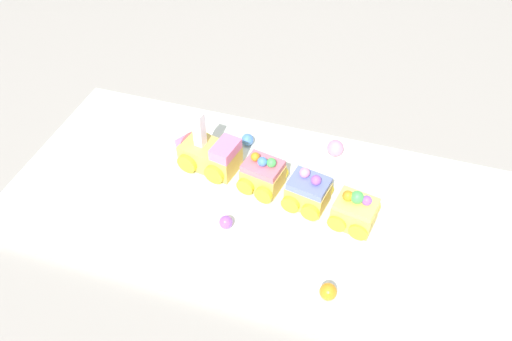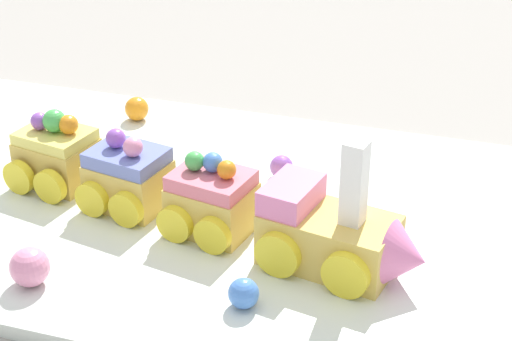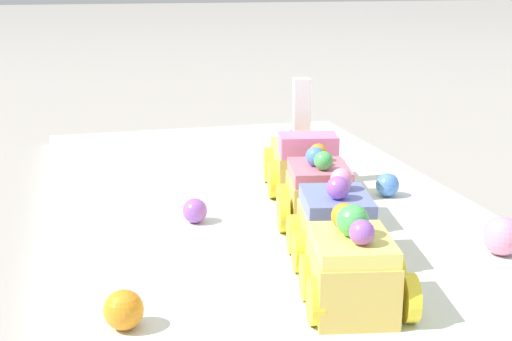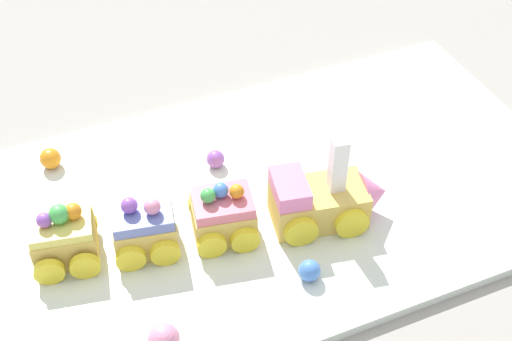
{
  "view_description": "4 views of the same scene",
  "coord_description": "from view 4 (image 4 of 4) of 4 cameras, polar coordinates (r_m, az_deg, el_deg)",
  "views": [
    {
      "loc": [
        -0.16,
        0.52,
        0.63
      ],
      "look_at": [
        0.01,
        -0.04,
        0.04
      ],
      "focal_mm": 35.0,
      "sensor_mm": 36.0,
      "label": 1
    },
    {
      "loc": [
        0.21,
        -0.59,
        0.39
      ],
      "look_at": [
        0.02,
        0.01,
        0.05
      ],
      "focal_mm": 60.0,
      "sensor_mm": 36.0,
      "label": 2
    },
    {
      "loc": [
        -0.55,
        0.16,
        0.22
      ],
      "look_at": [
        0.01,
        0.02,
        0.06
      ],
      "focal_mm": 50.0,
      "sensor_mm": 36.0,
      "label": 3
    },
    {
      "loc": [
        -0.17,
        -0.52,
        0.58
      ],
      "look_at": [
        0.05,
        -0.01,
        0.06
      ],
      "focal_mm": 50.0,
      "sensor_mm": 36.0,
      "label": 4
    }
  ],
  "objects": [
    {
      "name": "cake_train_locomotive",
      "position": [
        0.77,
        5.67,
        -2.29
      ],
      "size": [
        0.13,
        0.09,
        0.11
      ],
      "rotation": [
        0.0,
        0.0,
        -0.19
      ],
      "color": "#E0BC56",
      "rests_on": "display_board"
    },
    {
      "name": "gumball_purple",
      "position": [
        0.83,
        -3.26,
        0.93
      ],
      "size": [
        0.02,
        0.02,
        0.02
      ],
      "primitive_type": "sphere",
      "color": "#9956C6",
      "rests_on": "display_board"
    },
    {
      "name": "ground_plane",
      "position": [
        0.8,
        -3.45,
        -3.84
      ],
      "size": [
        10.0,
        10.0,
        0.0
      ],
      "primitive_type": "plane",
      "color": "gray"
    },
    {
      "name": "gumball_pink",
      "position": [
        0.67,
        -7.4,
        -13.2
      ],
      "size": [
        0.03,
        0.03,
        0.03
      ],
      "primitive_type": "sphere",
      "color": "pink",
      "rests_on": "display_board"
    },
    {
      "name": "gumball_blue",
      "position": [
        0.72,
        4.3,
        -7.98
      ],
      "size": [
        0.02,
        0.02,
        0.02
      ],
      "primitive_type": "sphere",
      "color": "#4C84E0",
      "rests_on": "display_board"
    },
    {
      "name": "gumball_orange",
      "position": [
        0.86,
        -16.13,
        0.94
      ],
      "size": [
        0.02,
        0.02,
        0.02
      ],
      "primitive_type": "sphere",
      "color": "orange",
      "rests_on": "display_board"
    },
    {
      "name": "cake_car_strawberry",
      "position": [
        0.75,
        -2.64,
        -3.63
      ],
      "size": [
        0.08,
        0.08,
        0.07
      ],
      "rotation": [
        0.0,
        0.0,
        -0.19
      ],
      "color": "#E0BC56",
      "rests_on": "display_board"
    },
    {
      "name": "cake_car_blueberry",
      "position": [
        0.74,
        -8.93,
        -4.58
      ],
      "size": [
        0.08,
        0.08,
        0.07
      ],
      "rotation": [
        0.0,
        0.0,
        -0.19
      ],
      "color": "#E0BC56",
      "rests_on": "display_board"
    },
    {
      "name": "cake_car_lemon",
      "position": [
        0.75,
        -15.05,
        -5.38
      ],
      "size": [
        0.08,
        0.08,
        0.07
      ],
      "rotation": [
        0.0,
        0.0,
        -0.19
      ],
      "color": "#E0BC56",
      "rests_on": "display_board"
    },
    {
      "name": "display_board",
      "position": [
        0.79,
        -3.47,
        -3.54
      ],
      "size": [
        0.83,
        0.39,
        0.01
      ],
      "primitive_type": "cube",
      "color": "silver",
      "rests_on": "ground_plane"
    }
  ]
}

